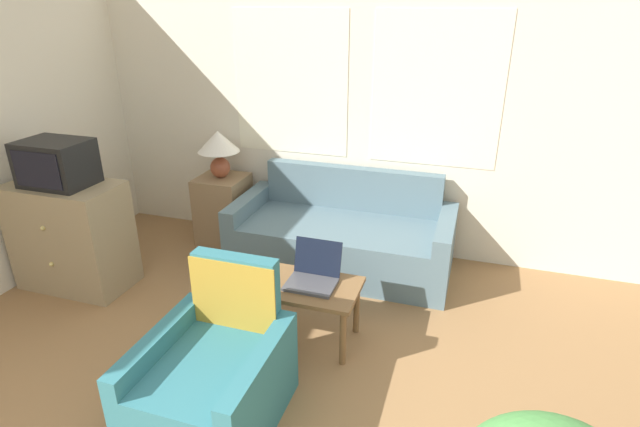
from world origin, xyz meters
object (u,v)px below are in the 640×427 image
television (56,163)px  coffee_table (293,290)px  couch (343,238)px  laptop (314,274)px  armchair (216,377)px  table_lamp (219,146)px  tv_remote (263,285)px  cup_navy (248,270)px

television → coffee_table: 2.14m
couch → laptop: bearing=-85.3°
armchair → television: 2.25m
television → laptop: size_ratio=1.54×
couch → laptop: (0.09, -1.10, 0.24)m
couch → armchair: armchair is taller
coffee_table → laptop: size_ratio=2.75×
couch → armchair: 2.01m
table_lamp → tv_remote: table_lamp is taller
table_lamp → laptop: bearing=-41.9°
television → table_lamp: size_ratio=1.14×
armchair → laptop: size_ratio=2.63×
armchair → coffee_table: size_ratio=0.96×
cup_navy → coffee_table: bearing=-1.7°
television → table_lamp: bearing=56.1°
coffee_table → television: bearing=176.6°
laptop → tv_remote: 0.36m
coffee_table → cup_navy: bearing=178.3°
couch → table_lamp: table_lamp is taller
cup_navy → tv_remote: size_ratio=0.55×
table_lamp → couch: bearing=-5.5°
television → tv_remote: bearing=-7.1°
television → coffee_table: television is taller
table_lamp → cup_navy: size_ratio=5.36×
coffee_table → laptop: (0.13, 0.06, 0.12)m
armchair → laptop: armchair is taller
laptop → cup_navy: size_ratio=3.97×
couch → cup_navy: couch is taller
armchair → cup_navy: bearing=102.8°
coffee_table → tv_remote: bearing=-149.5°
television → laptop: television is taller
couch → table_lamp: 1.47m
tv_remote → television: bearing=172.9°
television → table_lamp: (0.78, 1.16, -0.10)m
laptop → cup_navy: laptop is taller
couch → coffee_table: 1.17m
table_lamp → cup_navy: 1.63m
couch → coffee_table: size_ratio=2.09×
table_lamp → laptop: table_lamp is taller
television → coffee_table: size_ratio=0.56×
coffee_table → cup_navy: cup_navy is taller
armchair → laptop: bearing=72.2°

